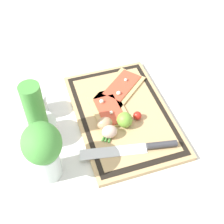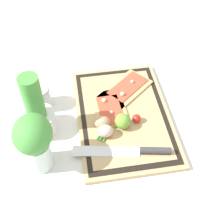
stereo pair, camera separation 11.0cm
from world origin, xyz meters
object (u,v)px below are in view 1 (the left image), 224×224
(pizza_slice_far, at_px, (108,109))
(sauce_jar, at_px, (36,106))
(knife, at_px, (145,147))
(herb_pot, at_px, (38,122))
(egg_pink, at_px, (109,132))
(lime, at_px, (125,120))
(cherry_tomato_red, at_px, (137,116))
(herb_glass, at_px, (43,149))
(egg_brown, at_px, (105,123))
(pizza_slice_near, at_px, (121,88))

(pizza_slice_far, relative_size, sauce_jar, 2.08)
(pizza_slice_far, bearing_deg, knife, -162.74)
(herb_pot, bearing_deg, egg_pink, -109.45)
(lime, relative_size, cherry_tomato_red, 1.82)
(herb_glass, bearing_deg, lime, -71.27)
(pizza_slice_far, height_order, egg_pink, egg_pink)
(sauce_jar, bearing_deg, herb_pot, 178.58)
(egg_brown, bearing_deg, lime, -98.60)
(knife, height_order, herb_glass, herb_glass)
(pizza_slice_near, relative_size, sauce_jar, 2.62)
(pizza_slice_far, height_order, egg_brown, egg_brown)
(knife, relative_size, herb_glass, 1.52)
(pizza_slice_far, xyz_separation_m, knife, (-0.20, -0.06, 0.00))
(pizza_slice_near, height_order, herb_pot, herb_pot)
(egg_brown, height_order, herb_glass, herb_glass)
(pizza_slice_near, bearing_deg, herb_pot, 111.36)
(cherry_tomato_red, bearing_deg, egg_pink, 110.65)
(lime, xyz_separation_m, herb_glass, (-0.10, 0.28, 0.08))
(egg_brown, bearing_deg, pizza_slice_near, -34.53)
(sauce_jar, bearing_deg, lime, -120.30)
(herb_pot, distance_m, herb_glass, 0.15)
(egg_pink, xyz_separation_m, cherry_tomato_red, (0.04, -0.12, -0.01))
(lime, relative_size, sauce_jar, 0.61)
(pizza_slice_far, height_order, knife, pizza_slice_far)
(egg_pink, distance_m, herb_pot, 0.23)
(cherry_tomato_red, relative_size, herb_pot, 0.12)
(knife, distance_m, egg_brown, 0.16)
(egg_brown, xyz_separation_m, lime, (-0.01, -0.07, 0.01))
(knife, distance_m, herb_pot, 0.35)
(herb_glass, bearing_deg, sauce_jar, -0.63)
(knife, bearing_deg, lime, 14.66)
(sauce_jar, bearing_deg, cherry_tomato_red, -114.08)
(knife, distance_m, herb_glass, 0.33)
(pizza_slice_far, distance_m, cherry_tomato_red, 0.11)
(pizza_slice_far, xyz_separation_m, herb_pot, (-0.04, 0.25, 0.06))
(sauce_jar, bearing_deg, egg_pink, -131.72)
(egg_pink, height_order, herb_glass, herb_glass)
(egg_pink, bearing_deg, lime, -65.59)
(pizza_slice_far, bearing_deg, pizza_slice_near, -40.60)
(egg_pink, distance_m, sauce_jar, 0.29)
(herb_glass, bearing_deg, cherry_tomato_red, -71.72)
(knife, bearing_deg, pizza_slice_near, -3.19)
(knife, xyz_separation_m, cherry_tomato_red, (0.13, -0.02, 0.01))
(herb_pot, bearing_deg, egg_brown, -100.04)
(pizza_slice_near, relative_size, lime, 4.26)
(egg_brown, xyz_separation_m, herb_glass, (-0.11, 0.21, 0.08))
(knife, distance_m, lime, 0.12)
(pizza_slice_far, distance_m, herb_glass, 0.32)
(egg_pink, xyz_separation_m, herb_glass, (-0.07, 0.22, 0.08))
(pizza_slice_near, xyz_separation_m, cherry_tomato_red, (-0.16, -0.01, 0.01))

